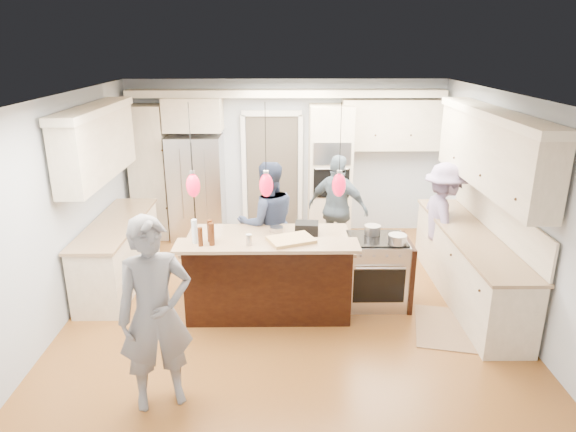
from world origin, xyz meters
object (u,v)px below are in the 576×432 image
refrigerator (197,187)px  kitchen_island (269,272)px  person_far_left (268,223)px  person_bar_end (155,315)px  island_range (377,271)px

refrigerator → kitchen_island: bearing=-63.1°
refrigerator → person_far_left: refrigerator is taller
person_bar_end → island_range: bearing=18.5°
refrigerator → island_range: 3.71m
kitchen_island → person_far_left: size_ratio=1.20×
refrigerator → person_far_left: (1.27, -1.79, -0.02)m
kitchen_island → island_range: bearing=3.1°
kitchen_island → person_far_left: (-0.03, 0.78, 0.39)m
kitchen_island → person_far_left: bearing=92.3°
person_bar_end → person_far_left: 2.82m
refrigerator → kitchen_island: refrigerator is taller
kitchen_island → person_bar_end: 2.16m
island_range → person_far_left: 1.66m
person_bar_end → person_far_left: person_bar_end is taller
island_range → person_bar_end: 3.12m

